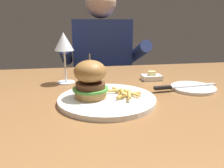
{
  "coord_description": "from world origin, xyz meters",
  "views": [
    {
      "loc": [
        -0.13,
        -0.67,
        0.96
      ],
      "look_at": [
        -0.03,
        -0.05,
        0.78
      ],
      "focal_mm": 35.0,
      "sensor_mm": 36.0,
      "label": 1
    }
  ],
  "objects_px": {
    "bread_plate": "(193,88)",
    "diner_person": "(102,84)",
    "wine_glass": "(64,44)",
    "table_knife": "(180,87)",
    "burger_sandwich": "(90,79)",
    "main_plate": "(107,99)",
    "butter_dish": "(152,77)"
  },
  "relations": [
    {
      "from": "table_knife",
      "to": "butter_dish",
      "type": "distance_m",
      "value": 0.16
    },
    {
      "from": "bread_plate",
      "to": "table_knife",
      "type": "xyz_separation_m",
      "value": [
        -0.05,
        -0.0,
        0.01
      ]
    },
    {
      "from": "diner_person",
      "to": "main_plate",
      "type": "bearing_deg",
      "value": -95.98
    },
    {
      "from": "main_plate",
      "to": "bread_plate",
      "type": "relative_size",
      "value": 1.89
    },
    {
      "from": "main_plate",
      "to": "butter_dish",
      "type": "distance_m",
      "value": 0.3
    },
    {
      "from": "butter_dish",
      "to": "main_plate",
      "type": "bearing_deg",
      "value": -134.8
    },
    {
      "from": "bread_plate",
      "to": "diner_person",
      "type": "distance_m",
      "value": 0.79
    },
    {
      "from": "wine_glass",
      "to": "main_plate",
      "type": "bearing_deg",
      "value": -61.55
    },
    {
      "from": "burger_sandwich",
      "to": "diner_person",
      "type": "relative_size",
      "value": 0.11
    },
    {
      "from": "bread_plate",
      "to": "butter_dish",
      "type": "relative_size",
      "value": 1.93
    },
    {
      "from": "diner_person",
      "to": "bread_plate",
      "type": "bearing_deg",
      "value": -72.7
    },
    {
      "from": "wine_glass",
      "to": "table_knife",
      "type": "distance_m",
      "value": 0.44
    },
    {
      "from": "main_plate",
      "to": "bread_plate",
      "type": "xyz_separation_m",
      "value": [
        0.31,
        0.07,
        -0.0
      ]
    },
    {
      "from": "wine_glass",
      "to": "burger_sandwich",
      "type": "bearing_deg",
      "value": -70.72
    },
    {
      "from": "main_plate",
      "to": "butter_dish",
      "type": "bearing_deg",
      "value": 45.2
    },
    {
      "from": "table_knife",
      "to": "diner_person",
      "type": "height_order",
      "value": "diner_person"
    },
    {
      "from": "main_plate",
      "to": "butter_dish",
      "type": "height_order",
      "value": "butter_dish"
    },
    {
      "from": "main_plate",
      "to": "table_knife",
      "type": "relative_size",
      "value": 1.21
    },
    {
      "from": "burger_sandwich",
      "to": "wine_glass",
      "type": "distance_m",
      "value": 0.25
    },
    {
      "from": "bread_plate",
      "to": "table_knife",
      "type": "height_order",
      "value": "table_knife"
    },
    {
      "from": "main_plate",
      "to": "burger_sandwich",
      "type": "xyz_separation_m",
      "value": [
        -0.05,
        0.01,
        0.06
      ]
    },
    {
      "from": "main_plate",
      "to": "diner_person",
      "type": "distance_m",
      "value": 0.83
    },
    {
      "from": "main_plate",
      "to": "table_knife",
      "type": "xyz_separation_m",
      "value": [
        0.26,
        0.06,
        0.01
      ]
    },
    {
      "from": "butter_dish",
      "to": "table_knife",
      "type": "bearing_deg",
      "value": -72.47
    },
    {
      "from": "table_knife",
      "to": "diner_person",
      "type": "distance_m",
      "value": 0.78
    },
    {
      "from": "main_plate",
      "to": "diner_person",
      "type": "xyz_separation_m",
      "value": [
        0.08,
        0.8,
        -0.18
      ]
    },
    {
      "from": "wine_glass",
      "to": "diner_person",
      "type": "distance_m",
      "value": 0.69
    },
    {
      "from": "wine_glass",
      "to": "butter_dish",
      "type": "height_order",
      "value": "wine_glass"
    },
    {
      "from": "main_plate",
      "to": "burger_sandwich",
      "type": "height_order",
      "value": "burger_sandwich"
    },
    {
      "from": "table_knife",
      "to": "main_plate",
      "type": "bearing_deg",
      "value": -166.13
    },
    {
      "from": "burger_sandwich",
      "to": "bread_plate",
      "type": "xyz_separation_m",
      "value": [
        0.36,
        0.06,
        -0.06
      ]
    },
    {
      "from": "bread_plate",
      "to": "butter_dish",
      "type": "xyz_separation_m",
      "value": [
        -0.1,
        0.15,
        0.01
      ]
    }
  ]
}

